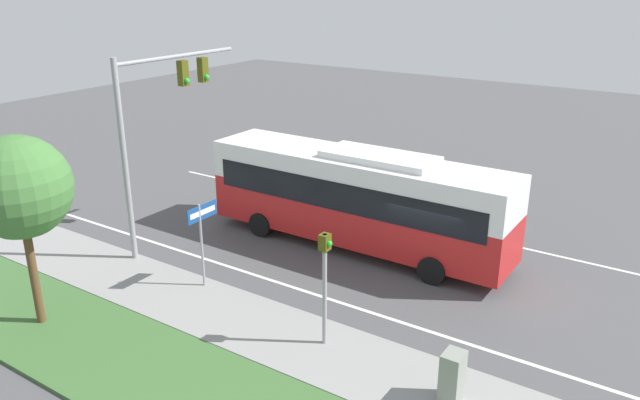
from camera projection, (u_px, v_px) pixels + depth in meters
name	position (u px, v px, depth m)	size (l,w,h in m)	color
ground_plane	(431.00, 270.00, 21.35)	(80.00, 80.00, 0.00)	#4C4C4F
sidewalk	(334.00, 356.00, 16.47)	(2.80, 80.00, 0.12)	gray
lane_divider_near	(381.00, 316.00, 18.53)	(0.14, 30.00, 0.01)	silver
lane_divider_far	(469.00, 236.00, 24.16)	(0.14, 30.00, 0.01)	silver
bus	(357.00, 194.00, 22.55)	(2.68, 11.50, 3.71)	red
signal_gantry	(157.00, 114.00, 21.63)	(5.65, 0.41, 7.08)	#939399
pedestrian_signal	(325.00, 272.00, 16.24)	(0.28, 0.34, 3.33)	#939399
street_sign	(202.00, 229.00, 19.49)	(1.28, 0.08, 2.89)	#939399
utility_cabinet	(452.00, 377.00, 14.47)	(0.60, 0.46, 1.28)	gray
roadside_tree	(19.00, 188.00, 16.66)	(2.83, 2.83, 5.51)	brown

